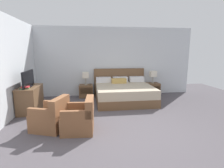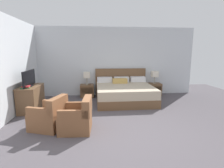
% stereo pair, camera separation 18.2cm
% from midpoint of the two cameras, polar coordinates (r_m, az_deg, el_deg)
% --- Properties ---
extents(ground_plane, '(10.77, 10.77, 0.00)m').
position_cam_midpoint_polar(ground_plane, '(3.90, 5.61, -16.40)').
color(ground_plane, '#4C474C').
extents(wall_back, '(6.84, 0.06, 2.70)m').
position_cam_midpoint_polar(wall_back, '(7.07, 0.06, 7.28)').
color(wall_back, silver).
rests_on(wall_back, ground).
extents(wall_left, '(0.06, 5.39, 2.70)m').
position_cam_midpoint_polar(wall_left, '(5.36, -29.39, 4.82)').
color(wall_left, silver).
rests_on(wall_left, ground).
extents(bed, '(2.04, 1.97, 1.08)m').
position_cam_midpoint_polar(bed, '(6.30, 4.83, -2.72)').
color(bed, brown).
rests_on(bed, ground).
extents(nightstand_left, '(0.52, 0.42, 0.49)m').
position_cam_midpoint_polar(nightstand_left, '(6.89, -7.35, -2.19)').
color(nightstand_left, brown).
rests_on(nightstand_left, ground).
extents(nightstand_right, '(0.52, 0.42, 0.49)m').
position_cam_midpoint_polar(nightstand_right, '(7.32, 14.27, -1.67)').
color(nightstand_right, brown).
rests_on(nightstand_right, ground).
extents(table_lamp_left, '(0.24, 0.24, 0.49)m').
position_cam_midpoint_polar(table_lamp_left, '(6.78, -7.47, 2.89)').
color(table_lamp_left, gray).
rests_on(table_lamp_left, nightstand_left).
extents(table_lamp_right, '(0.24, 0.24, 0.49)m').
position_cam_midpoint_polar(table_lamp_right, '(7.22, 14.49, 3.11)').
color(table_lamp_right, gray).
rests_on(table_lamp_right, nightstand_right).
extents(dresser, '(0.52, 1.07, 0.75)m').
position_cam_midpoint_polar(dresser, '(5.78, -24.06, -4.12)').
color(dresser, brown).
rests_on(dresser, ground).
extents(tv, '(0.18, 0.93, 0.47)m').
position_cam_midpoint_polar(tv, '(5.63, -24.62, 1.61)').
color(tv, black).
rests_on(tv, dresser).
extents(book_red_cover, '(0.27, 0.23, 0.03)m').
position_cam_midpoint_polar(book_red_cover, '(5.42, -25.57, -1.07)').
color(book_red_cover, '#2D7042').
rests_on(book_red_cover, dresser).
extents(book_blue_cover, '(0.21, 0.21, 0.03)m').
position_cam_midpoint_polar(book_blue_cover, '(5.41, -25.45, -0.74)').
color(book_blue_cover, '#B7282D').
rests_on(book_blue_cover, book_red_cover).
extents(armchair_by_window, '(0.88, 0.87, 0.76)m').
position_cam_midpoint_polar(armchair_by_window, '(4.32, -18.51, -10.00)').
color(armchair_by_window, brown).
rests_on(armchair_by_window, ground).
extents(armchair_companion, '(0.73, 0.72, 0.76)m').
position_cam_midpoint_polar(armchair_companion, '(4.05, -9.93, -11.02)').
color(armchair_companion, brown).
rests_on(armchair_companion, ground).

